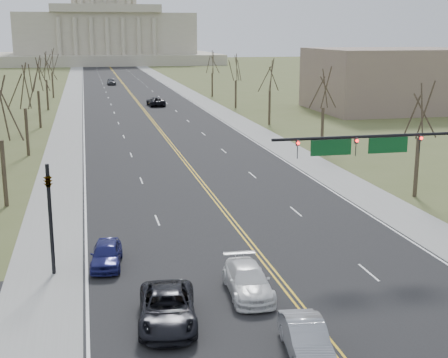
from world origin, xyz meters
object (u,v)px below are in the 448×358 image
signal_left (50,207)px  car_sb_inner_second (248,281)px  car_sb_outer_second (106,254)px  signal_mast (387,153)px  car_sb_outer_lead (167,308)px  car_far_nb (156,101)px  car_far_sb (111,81)px  car_sb_inner_lead (306,339)px

signal_left → car_sb_inner_second: (9.44, -4.84, -2.99)m
car_sb_inner_second → car_sb_outer_second: (-6.64, 5.39, -0.02)m
signal_mast → car_sb_outer_lead: signal_mast is taller
car_sb_outer_second → car_sb_inner_second: bearing=-33.0°
car_sb_inner_second → signal_mast: bearing=30.2°
signal_mast → car_sb_inner_second: size_ratio=2.47×
signal_mast → car_far_nb: bearing=93.6°
car_far_nb → car_far_sb: size_ratio=1.16×
car_far_nb → car_sb_inner_second: bearing=82.2°
car_sb_inner_lead → car_sb_outer_lead: car_sb_outer_lead is taller
car_far_nb → car_sb_inner_lead: bearing=82.9°
car_sb_outer_lead → car_sb_inner_second: car_sb_outer_lead is taller
car_sb_outer_second → car_far_sb: 123.12m
car_sb_outer_lead → car_far_sb: car_far_sb is taller
signal_mast → car_far_nb: (-4.84, 76.62, -4.97)m
signal_mast → car_sb_outer_second: (-16.15, 0.55, -5.06)m
signal_mast → car_far_nb: 76.93m
car_sb_outer_lead → car_sb_inner_second: size_ratio=1.10×
signal_left → car_sb_inner_lead: bearing=-47.6°
car_sb_inner_second → car_sb_inner_lead: bearing=-80.2°
car_sb_inner_lead → car_far_nb: bearing=94.2°
car_sb_outer_lead → car_far_nb: (8.94, 83.78, 0.03)m
car_sb_outer_lead → signal_mast: bearing=33.9°
signal_mast → car_sb_inner_second: (-9.51, -4.84, -5.04)m
car_sb_inner_lead → car_sb_outer_lead: (-5.01, 3.99, 0.03)m
signal_left → signal_mast: bearing=-0.0°
car_sb_inner_lead → car_sb_inner_second: (-0.73, 6.31, -0.00)m
signal_mast → car_sb_inner_second: bearing=-153.0°
signal_left → car_far_nb: signal_left is taller
signal_mast → car_sb_inner_second: signal_mast is taller
car_sb_outer_lead → car_far_nb: 84.26m
signal_mast → car_far_sb: (-10.42, 123.53, -4.93)m
signal_left → car_sb_inner_second: 11.02m
car_far_sb → signal_mast: bearing=-87.7°
car_sb_outer_lead → car_sb_outer_second: 8.07m
car_sb_inner_lead → car_sb_outer_lead: bearing=148.2°
car_sb_outer_second → car_far_nb: size_ratio=0.72×
car_far_nb → car_sb_outer_second: bearing=77.1°
signal_left → car_sb_inner_second: size_ratio=1.22×
car_far_sb → signal_left: bearing=-96.4°
signal_left → car_sb_outer_lead: signal_left is taller
signal_left → car_far_nb: 77.96m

